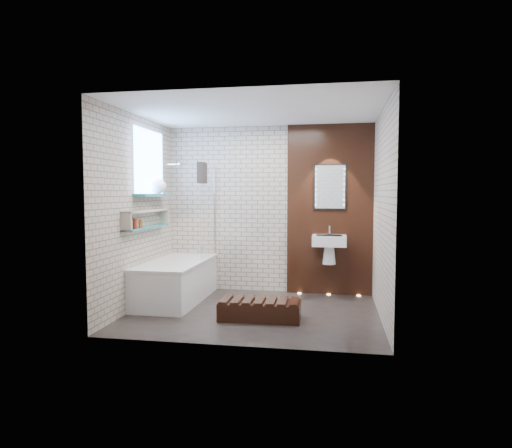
% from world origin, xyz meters
% --- Properties ---
extents(ground, '(3.20, 3.20, 0.00)m').
position_xyz_m(ground, '(0.00, 0.00, 0.00)').
color(ground, black).
rests_on(ground, ground).
extents(room_shell, '(3.24, 3.20, 2.60)m').
position_xyz_m(room_shell, '(0.00, 0.00, 1.30)').
color(room_shell, '#C0AB98').
rests_on(room_shell, ground).
extents(walnut_panel, '(1.30, 0.06, 2.60)m').
position_xyz_m(walnut_panel, '(0.95, 1.27, 1.30)').
color(walnut_panel, black).
rests_on(walnut_panel, ground).
extents(clerestory_window, '(0.18, 1.00, 0.94)m').
position_xyz_m(clerestory_window, '(-1.57, 0.35, 1.90)').
color(clerestory_window, '#7FADE0').
rests_on(clerestory_window, room_shell).
extents(display_niche, '(0.14, 1.30, 0.26)m').
position_xyz_m(display_niche, '(-1.53, 0.15, 1.20)').
color(display_niche, '#21787B').
rests_on(display_niche, room_shell).
extents(bathtub, '(0.79, 1.74, 0.70)m').
position_xyz_m(bathtub, '(-1.22, 0.45, 0.29)').
color(bathtub, white).
rests_on(bathtub, ground).
extents(bath_screen, '(0.01, 0.78, 1.40)m').
position_xyz_m(bath_screen, '(-0.87, 0.89, 1.28)').
color(bath_screen, white).
rests_on(bath_screen, bathtub).
extents(towel, '(0.09, 0.23, 0.30)m').
position_xyz_m(towel, '(-0.87, 0.60, 1.85)').
color(towel, black).
rests_on(towel, bath_screen).
extents(shower_head, '(0.18, 0.18, 0.02)m').
position_xyz_m(shower_head, '(-1.30, 0.95, 2.00)').
color(shower_head, silver).
rests_on(shower_head, room_shell).
extents(washbasin, '(0.50, 0.36, 0.58)m').
position_xyz_m(washbasin, '(0.95, 1.07, 0.79)').
color(washbasin, white).
rests_on(washbasin, walnut_panel).
extents(led_mirror, '(0.50, 0.02, 0.70)m').
position_xyz_m(led_mirror, '(0.95, 1.23, 1.65)').
color(led_mirror, black).
rests_on(led_mirror, walnut_panel).
extents(walnut_step, '(1.01, 0.47, 0.22)m').
position_xyz_m(walnut_step, '(0.13, -0.30, 0.11)').
color(walnut_step, black).
rests_on(walnut_step, ground).
extents(niche_bottles, '(0.05, 0.23, 0.13)m').
position_xyz_m(niche_bottles, '(-1.53, -0.16, 1.16)').
color(niche_bottles, maroon).
rests_on(niche_bottles, display_niche).
extents(sill_vases, '(0.21, 0.21, 0.21)m').
position_xyz_m(sill_vases, '(-1.50, 0.52, 1.66)').
color(sill_vases, white).
rests_on(sill_vases, clerestory_window).
extents(floor_uplights, '(0.96, 0.06, 0.01)m').
position_xyz_m(floor_uplights, '(0.95, 1.20, 0.01)').
color(floor_uplights, '#FFD899').
rests_on(floor_uplights, ground).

